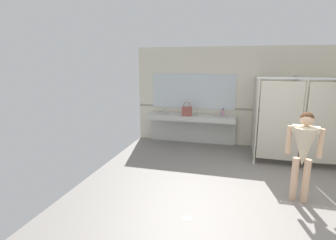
{
  "coord_description": "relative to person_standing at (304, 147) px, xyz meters",
  "views": [
    {
      "loc": [
        -0.6,
        -4.4,
        2.34
      ],
      "look_at": [
        -1.95,
        0.66,
        1.19
      ],
      "focal_mm": 28.09,
      "sensor_mm": 36.0,
      "label": 1
    }
  ],
  "objects": [
    {
      "name": "bathroom_stalls",
      "position": [
        0.31,
        2.04,
        0.08
      ],
      "size": [
        1.98,
        1.48,
        2.03
      ],
      "color": "#B2AD9E",
      "rests_on": "ground_plane"
    },
    {
      "name": "person_standing",
      "position": [
        0.0,
        0.0,
        0.0
      ],
      "size": [
        0.54,
        0.48,
        1.56
      ],
      "color": "#DBAD89",
      "rests_on": "ground_plane"
    },
    {
      "name": "vanity_counter",
      "position": [
        -2.37,
        2.78,
        -0.35
      ],
      "size": [
        2.53,
        0.54,
        0.98
      ],
      "color": "silver",
      "rests_on": "ground_plane"
    },
    {
      "name": "mirror_panel",
      "position": [
        -2.37,
        2.97,
        0.54
      ],
      "size": [
        2.43,
        0.02,
        1.01
      ],
      "primitive_type": "cube",
      "color": "silver",
      "rests_on": "wall_back"
    },
    {
      "name": "floor_drain_cover",
      "position": [
        -1.75,
        -1.04,
        -0.97
      ],
      "size": [
        0.14,
        0.14,
        0.01
      ],
      "primitive_type": "cylinder",
      "color": "#B7BABF",
      "rests_on": "ground_plane"
    },
    {
      "name": "wall_back",
      "position": [
        -0.51,
        3.05,
        0.41
      ],
      "size": [
        7.06,
        0.12,
        2.77
      ],
      "primitive_type": "cube",
      "color": "beige",
      "rests_on": "ground_plane"
    },
    {
      "name": "wall_back_tile_band",
      "position": [
        -0.51,
        2.98,
        0.07
      ],
      "size": [
        7.06,
        0.01,
        0.06
      ],
      "primitive_type": "cube",
      "color": "#9E937F",
      "rests_on": "wall_back"
    },
    {
      "name": "soap_dispenser",
      "position": [
        -1.48,
        2.86,
        -0.02
      ],
      "size": [
        0.07,
        0.07,
        0.21
      ],
      "color": "#D899B2",
      "rests_on": "vanity_counter"
    },
    {
      "name": "handbag",
      "position": [
        -2.46,
        2.56,
        0.03
      ],
      "size": [
        0.27,
        0.1,
        0.4
      ],
      "color": "#934C42",
      "rests_on": "vanity_counter"
    },
    {
      "name": "ground_plane",
      "position": [
        -0.51,
        -0.2,
        -1.03
      ],
      "size": [
        7.06,
        6.97,
        0.1
      ],
      "primitive_type": "cube",
      "color": "gray"
    }
  ]
}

